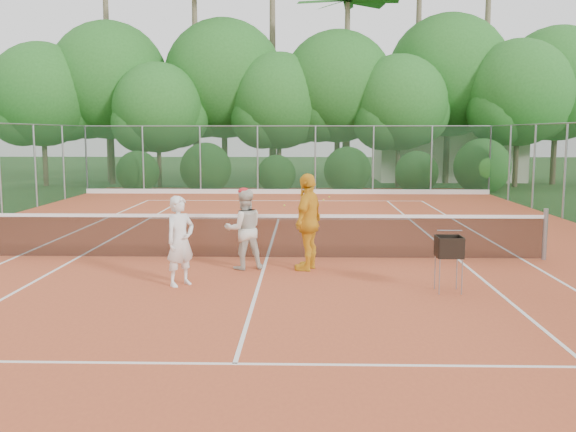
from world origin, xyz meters
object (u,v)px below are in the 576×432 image
Objects in this scene: player_yellow at (308,222)px; ball_hopper at (449,248)px; player_white at (180,241)px; player_center_grp at (244,229)px.

player_yellow reaches higher than ball_hopper.
player_white reaches higher than ball_hopper.
ball_hopper is at bearing 74.38° from player_yellow.
player_white is 2.67m from player_yellow.
player_center_grp is at bearing -70.28° from player_yellow.
player_yellow is at bearing 142.44° from ball_hopper.
player_yellow is at bearing -1.16° from player_center_grp.
player_yellow reaches higher than player_center_grp.
player_center_grp is at bearing 152.89° from ball_hopper.
player_center_grp is 1.70× the size of ball_hopper.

